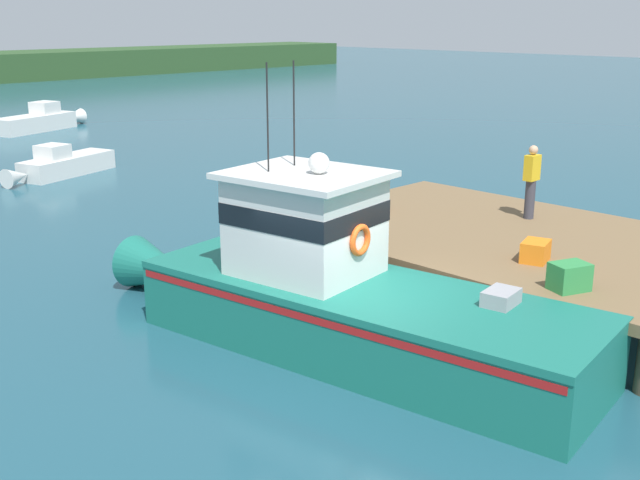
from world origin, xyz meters
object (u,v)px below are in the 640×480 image
crate_stack_near_edge (569,277)px  moored_boat_off_the_point (40,121)px  moored_boat_outer_mooring (61,165)px  main_fishing_boat (335,291)px  crate_single_far (535,251)px  bait_bucket (374,203)px  deckhand_by_the_boat (531,180)px

crate_stack_near_edge → moored_boat_off_the_point: crate_stack_near_edge is taller
moored_boat_outer_mooring → moored_boat_off_the_point: size_ratio=0.85×
main_fishing_boat → crate_single_far: size_ratio=16.60×
crate_stack_near_edge → bait_bucket: (1.86, 5.85, -0.06)m
main_fishing_boat → deckhand_by_the_boat: 6.17m
deckhand_by_the_boat → main_fishing_boat: bearing=179.0°
crate_stack_near_edge → deckhand_by_the_boat: bearing=38.3°
bait_bucket → crate_single_far: bearing=-100.4°
main_fishing_boat → crate_stack_near_edge: size_ratio=16.60×
deckhand_by_the_boat → moored_boat_off_the_point: size_ratio=0.30×
moored_boat_outer_mooring → moored_boat_off_the_point: moored_boat_off_the_point is taller
main_fishing_boat → moored_boat_off_the_point: bearing=73.3°
bait_bucket → moored_boat_off_the_point: bait_bucket is taller
main_fishing_boat → crate_stack_near_edge: bearing=-52.1°
main_fishing_boat → crate_stack_near_edge: (2.37, -3.04, 0.42)m
crate_single_far → bait_bucket: bearing=79.6°
deckhand_by_the_boat → moored_boat_outer_mooring: size_ratio=0.35×
main_fishing_boat → crate_stack_near_edge: 3.87m
crate_single_far → moored_boat_off_the_point: size_ratio=0.11×
deckhand_by_the_boat → bait_bucket: bearing=122.4°
crate_single_far → bait_bucket: 4.73m
moored_boat_off_the_point → main_fishing_boat: bearing=-106.7°
moored_boat_outer_mooring → bait_bucket: bearing=-88.3°
crate_single_far → crate_stack_near_edge: crate_stack_near_edge is taller
crate_single_far → moored_boat_off_the_point: 31.18m
bait_bucket → moored_boat_outer_mooring: 14.50m
deckhand_by_the_boat → moored_boat_off_the_point: deckhand_by_the_boat is taller
crate_stack_near_edge → moored_boat_off_the_point: size_ratio=0.11×
bait_bucket → moored_boat_off_the_point: (4.44, 26.06, -0.89)m
main_fishing_boat → deckhand_by_the_boat: bearing=-1.0°
moored_boat_outer_mooring → crate_stack_near_edge: bearing=-94.0°
crate_stack_near_edge → deckhand_by_the_boat: 4.77m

